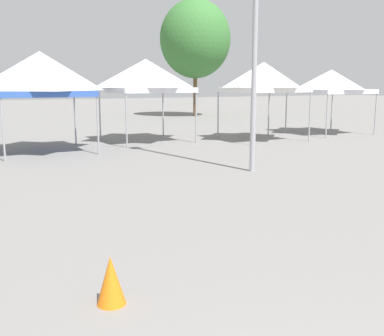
# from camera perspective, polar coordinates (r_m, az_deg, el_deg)

# --- Properties ---
(canopy_tent_left_of_center) EXTENTS (3.22, 3.22, 3.44)m
(canopy_tent_left_of_center) POSITION_cam_1_polar(r_m,az_deg,el_deg) (17.11, -17.91, 10.81)
(canopy_tent_left_of_center) COLOR #9E9EA3
(canopy_tent_left_of_center) RESTS_ON ground
(canopy_tent_right_of_center) EXTENTS (3.31, 3.31, 3.33)m
(canopy_tent_right_of_center) POSITION_cam_1_polar(r_m,az_deg,el_deg) (19.47, -5.62, 11.08)
(canopy_tent_right_of_center) COLOR #9E9EA3
(canopy_tent_right_of_center) RESTS_ON ground
(canopy_tent_behind_center) EXTENTS (2.95, 2.95, 3.23)m
(canopy_tent_behind_center) POSITION_cam_1_polar(r_m,az_deg,el_deg) (20.02, 8.70, 10.85)
(canopy_tent_behind_center) COLOR #9E9EA3
(canopy_tent_behind_center) RESTS_ON ground
(canopy_tent_center) EXTENTS (3.09, 3.09, 2.99)m
(canopy_tent_center) POSITION_cam_1_polar(r_m,az_deg,el_deg) (23.41, 16.54, 10.02)
(canopy_tent_center) COLOR #9E9EA3
(canopy_tent_center) RESTS_ON ground
(tree_behind_tents_right) EXTENTS (4.99, 4.99, 8.18)m
(tree_behind_tents_right) POSITION_cam_1_polar(r_m,az_deg,el_deg) (34.31, 0.39, 15.40)
(tree_behind_tents_right) COLOR brown
(tree_behind_tents_right) RESTS_ON ground
(traffic_cone_lot_center) EXTENTS (0.32, 0.32, 0.55)m
(traffic_cone_lot_center) POSITION_cam_1_polar(r_m,az_deg,el_deg) (5.30, -9.82, -13.29)
(traffic_cone_lot_center) COLOR orange
(traffic_cone_lot_center) RESTS_ON ground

